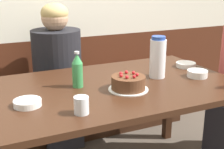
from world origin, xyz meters
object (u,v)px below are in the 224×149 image
Objects in this scene: bench_seat at (73,110)px; glass_water_tall at (81,105)px; bowl_side_dish at (197,74)px; person_teal_shirt at (58,77)px; birthday_cake at (128,83)px; bowl_rice_small at (28,103)px; soju_bottle at (77,70)px; water_pitcher at (158,57)px; bowl_soup_white at (186,65)px.

bench_seat is 1.30m from glass_water_tall.
bowl_side_dish is 0.11× the size of person_teal_shirt.
bench_seat is 8.84× the size of birthday_cake.
person_teal_shirt reaches higher than bowl_rice_small.
soju_bottle is at bearing 73.78° from glass_water_tall.
bowl_side_dish is at bearing 3.01° from birthday_cake.
soju_bottle reaches higher than bench_seat.
person_teal_shirt is at bearing 103.04° from birthday_cake.
glass_water_tall reaches higher than bowl_rice_small.
person_teal_shirt reaches higher than bowl_side_dish.
bench_seat is 1.08m from water_pitcher.
water_pitcher is 0.53m from soju_bottle.
birthday_cake is at bearing -154.38° from water_pitcher.
bench_seat is at bearing 75.36° from soju_bottle.
bench_seat is at bearing 133.43° from bowl_soup_white.
birthday_cake reaches higher than bowl_rice_small.
person_teal_shirt is (-0.20, 0.84, -0.18)m from birthday_cake.
water_pitcher is at bearing -3.79° from soju_bottle.
birthday_cake is 1.65× the size of bowl_rice_small.
glass_water_tall is at bearing -154.82° from bowl_soup_white.
soju_bottle is at bearing 176.21° from water_pitcher.
birthday_cake is 2.72× the size of glass_water_tall.
bench_seat is 15.63× the size of bowl_side_dish.
glass_water_tall is (0.22, -0.20, 0.03)m from bowl_rice_small.
bowl_side_dish is at bearing 14.46° from glass_water_tall.
bowl_side_dish is at bearing -10.48° from soju_bottle.
birthday_cake is at bearing -87.10° from bench_seat.
water_pitcher is at bearing 34.05° from person_teal_shirt.
soju_bottle is at bearing -104.64° from bench_seat.
water_pitcher reaches higher than bowl_soup_white.
person_teal_shirt is (-0.15, -0.10, 0.36)m from bench_seat.
bowl_side_dish is (0.52, 0.03, -0.02)m from birthday_cake.
water_pitcher is at bearing 25.62° from birthday_cake.
soju_bottle is 0.79m from bowl_side_dish.
bowl_side_dish is at bearing -109.86° from bowl_soup_white.
glass_water_tall is (-0.11, -0.37, -0.06)m from soju_bottle.
person_teal_shirt is at bearing 81.15° from glass_water_tall.
bench_seat is 9.54× the size of soju_bottle.
bowl_side_dish is (-0.08, -0.23, 0.01)m from bowl_soup_white.
birthday_cake is 0.88m from person_teal_shirt.
bench_seat is 1.08m from bowl_soup_white.
bowl_soup_white is 0.24m from bowl_side_dish.
water_pitcher is (0.28, 0.14, 0.09)m from birthday_cake.
bowl_soup_white is at bearing 53.66° from person_teal_shirt.
birthday_cake is 0.31m from soju_bottle.
birthday_cake is 1.65× the size of bowl_soup_white.
glass_water_tall is at bearing -152.34° from water_pitcher.
person_teal_shirt is (0.05, 0.67, -0.24)m from soju_bottle.
bowl_rice_small is at bearing 179.66° from birthday_cake.
glass_water_tall is at bearing -165.54° from bowl_side_dish.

